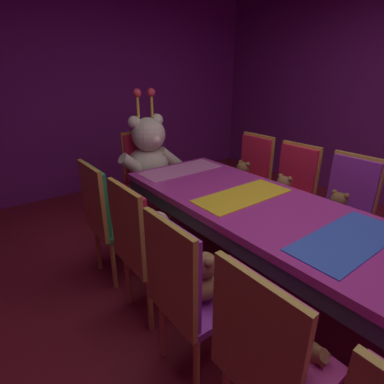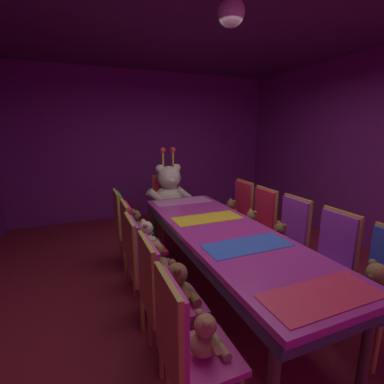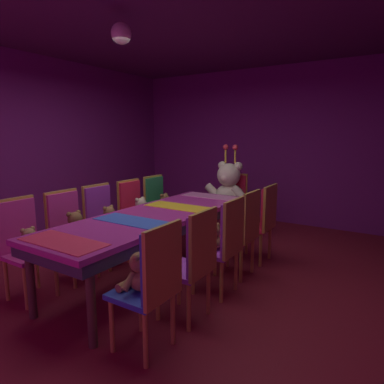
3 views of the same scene
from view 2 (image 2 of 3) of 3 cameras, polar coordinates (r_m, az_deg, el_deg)
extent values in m
plane|color=maroon|center=(3.12, 6.42, -20.64)|extent=(7.90, 7.90, 0.00)
cube|color=#721E72|center=(5.62, -9.30, 9.53)|extent=(5.20, 0.12, 2.80)
cube|color=#B22D8C|center=(2.79, 6.79, -8.30)|extent=(0.90, 2.81, 0.05)
cube|color=#33333F|center=(2.82, 6.75, -9.73)|extent=(0.88, 2.75, 0.10)
cylinder|color=#4C3826|center=(4.14, 2.75, -6.49)|extent=(0.07, 0.07, 0.69)
cylinder|color=#4C3826|center=(2.38, 32.46, -24.64)|extent=(0.07, 0.07, 0.69)
cylinder|color=#4C3826|center=(3.89, -7.60, -7.88)|extent=(0.07, 0.07, 0.69)
cylinder|color=#4C3826|center=(1.93, 16.44, -33.36)|extent=(0.07, 0.07, 0.69)
cube|color=#E52D4C|center=(1.94, 25.24, -18.78)|extent=(0.77, 0.32, 0.01)
cube|color=blue|center=(2.47, 11.38, -10.71)|extent=(0.77, 0.32, 0.01)
cube|color=yellow|center=(3.11, 3.23, -5.40)|extent=(0.77, 0.32, 0.01)
cube|color=pink|center=(3.81, -1.95, -1.91)|extent=(0.77, 0.32, 0.01)
cube|color=#CC338C|center=(1.85, 2.21, -30.93)|extent=(0.40, 0.40, 0.04)
cube|color=#CC338C|center=(1.62, -4.12, -25.70)|extent=(0.05, 0.38, 0.50)
cube|color=gold|center=(1.62, -4.93, -25.86)|extent=(0.03, 0.41, 0.55)
cylinder|color=gold|center=(2.17, 4.60, -31.42)|extent=(0.04, 0.04, 0.42)
cylinder|color=gold|center=(2.08, -4.90, -33.77)|extent=(0.04, 0.04, 0.42)
ellipsoid|color=#9E7247|center=(1.79, 2.24, -28.83)|extent=(0.16, 0.16, 0.13)
sphere|color=#9E7247|center=(1.72, 2.76, -25.80)|extent=(0.13, 0.13, 0.13)
sphere|color=tan|center=(1.74, 4.21, -25.66)|extent=(0.05, 0.05, 0.05)
sphere|color=#9E7247|center=(1.72, 1.56, -23.73)|extent=(0.05, 0.05, 0.05)
sphere|color=#9E7247|center=(1.65, 3.08, -25.57)|extent=(0.05, 0.05, 0.05)
cylinder|color=#9E7247|center=(1.85, 2.13, -26.72)|extent=(0.04, 0.11, 0.11)
cylinder|color=#9E7247|center=(1.74, 4.67, -29.81)|extent=(0.04, 0.11, 0.11)
cylinder|color=#9E7247|center=(1.88, 4.92, -28.13)|extent=(0.06, 0.12, 0.06)
cylinder|color=#9E7247|center=(1.83, 6.33, -29.70)|extent=(0.06, 0.12, 0.06)
cube|color=#CC338C|center=(2.23, -3.52, -22.15)|extent=(0.40, 0.40, 0.04)
cube|color=#CC338C|center=(2.05, -8.61, -16.88)|extent=(0.05, 0.38, 0.50)
cube|color=gold|center=(2.04, -9.23, -16.97)|extent=(0.03, 0.41, 0.55)
cylinder|color=gold|center=(2.53, -0.99, -23.72)|extent=(0.04, 0.04, 0.42)
cylinder|color=gold|center=(2.30, 2.32, -28.11)|extent=(0.04, 0.04, 0.42)
cylinder|color=gold|center=(2.46, -8.68, -25.18)|extent=(0.04, 0.04, 0.42)
cylinder|color=gold|center=(2.22, -6.38, -30.05)|extent=(0.04, 0.04, 0.42)
ellipsoid|color=brown|center=(2.17, -3.56, -19.83)|extent=(0.20, 0.20, 0.16)
sphere|color=brown|center=(2.10, -3.14, -16.46)|extent=(0.16, 0.16, 0.16)
sphere|color=#99663C|center=(2.12, -1.70, -16.48)|extent=(0.06, 0.06, 0.06)
sphere|color=brown|center=(2.12, -4.18, -14.39)|extent=(0.06, 0.06, 0.06)
sphere|color=brown|center=(2.02, -3.07, -15.85)|extent=(0.06, 0.06, 0.06)
cylinder|color=brown|center=(2.25, -3.39, -18.02)|extent=(0.06, 0.14, 0.13)
cylinder|color=brown|center=(2.10, -1.49, -20.62)|extent=(0.06, 0.14, 0.13)
cylinder|color=brown|center=(2.28, -0.73, -19.66)|extent=(0.07, 0.15, 0.07)
cylinder|color=brown|center=(2.20, 0.36, -21.03)|extent=(0.07, 0.15, 0.07)
cube|color=purple|center=(2.65, -7.71, -16.16)|extent=(0.40, 0.40, 0.04)
cube|color=purple|center=(2.49, -11.98, -11.31)|extent=(0.05, 0.38, 0.50)
cube|color=gold|center=(2.49, -12.48, -11.37)|extent=(0.03, 0.41, 0.55)
cylinder|color=gold|center=(2.93, -5.24, -18.16)|extent=(0.04, 0.04, 0.42)
cylinder|color=gold|center=(2.67, -3.04, -21.49)|extent=(0.04, 0.04, 0.42)
cylinder|color=gold|center=(2.87, -11.71, -19.14)|extent=(0.04, 0.04, 0.42)
cylinder|color=gold|center=(2.61, -10.25, -22.73)|extent=(0.04, 0.04, 0.42)
ellipsoid|color=olive|center=(2.60, -7.78, -14.28)|extent=(0.18, 0.18, 0.14)
sphere|color=olive|center=(2.55, -7.53, -11.70)|extent=(0.14, 0.14, 0.14)
sphere|color=#AE7747|center=(2.56, -6.47, -11.77)|extent=(0.05, 0.05, 0.05)
sphere|color=olive|center=(2.57, -8.21, -10.22)|extent=(0.05, 0.05, 0.05)
sphere|color=olive|center=(2.48, -7.59, -11.12)|extent=(0.05, 0.05, 0.05)
cylinder|color=olive|center=(2.68, -7.52, -13.09)|extent=(0.05, 0.12, 0.12)
cylinder|color=olive|center=(2.53, -6.45, -14.74)|extent=(0.05, 0.12, 0.12)
cylinder|color=olive|center=(2.69, -5.58, -14.39)|extent=(0.06, 0.13, 0.06)
cylinder|color=olive|center=(2.61, -4.96, -15.28)|extent=(0.06, 0.13, 0.06)
cube|color=red|center=(3.12, -9.60, -11.50)|extent=(0.40, 0.40, 0.04)
cube|color=red|center=(2.99, -13.18, -7.19)|extent=(0.05, 0.38, 0.50)
cube|color=gold|center=(2.99, -13.59, -7.24)|extent=(0.03, 0.41, 0.55)
cylinder|color=gold|center=(3.39, -7.37, -13.62)|extent=(0.04, 0.04, 0.42)
cylinder|color=gold|center=(3.12, -5.76, -16.11)|extent=(0.04, 0.04, 0.42)
cylinder|color=gold|center=(3.34, -12.85, -14.35)|extent=(0.04, 0.04, 0.42)
cylinder|color=gold|center=(3.06, -11.77, -16.98)|extent=(0.04, 0.04, 0.42)
ellipsoid|color=beige|center=(3.08, -9.67, -9.75)|extent=(0.19, 0.19, 0.15)
sphere|color=beige|center=(3.03, -9.46, -7.35)|extent=(0.15, 0.15, 0.15)
sphere|color=#FDDCAD|center=(3.05, -8.51, -7.44)|extent=(0.06, 0.06, 0.06)
sphere|color=beige|center=(3.06, -10.05, -6.04)|extent=(0.06, 0.06, 0.06)
sphere|color=beige|center=(2.96, -9.56, -6.72)|extent=(0.06, 0.06, 0.06)
cylinder|color=beige|center=(3.17, -9.38, -8.79)|extent=(0.05, 0.13, 0.12)
cylinder|color=beige|center=(3.00, -8.54, -10.05)|extent=(0.05, 0.13, 0.12)
cylinder|color=beige|center=(3.17, -7.65, -10.00)|extent=(0.06, 0.14, 0.06)
cylinder|color=beige|center=(3.08, -7.16, -10.68)|extent=(0.06, 0.14, 0.06)
cube|color=#268C4C|center=(3.61, -11.73, -8.12)|extent=(0.40, 0.40, 0.04)
cube|color=#268C4C|center=(3.50, -14.84, -4.30)|extent=(0.05, 0.38, 0.50)
cube|color=gold|center=(3.49, -15.19, -4.34)|extent=(0.03, 0.41, 0.55)
cylinder|color=gold|center=(3.87, -9.67, -10.23)|extent=(0.04, 0.04, 0.42)
cylinder|color=gold|center=(3.58, -8.49, -12.14)|extent=(0.04, 0.04, 0.42)
cylinder|color=gold|center=(3.82, -14.43, -10.78)|extent=(0.04, 0.04, 0.42)
cylinder|color=gold|center=(3.53, -13.66, -12.78)|extent=(0.04, 0.04, 0.42)
ellipsoid|color=brown|center=(3.58, -11.80, -6.69)|extent=(0.17, 0.17, 0.14)
sphere|color=brown|center=(3.54, -11.65, -4.78)|extent=(0.14, 0.14, 0.14)
sphere|color=#99663C|center=(3.55, -10.90, -4.86)|extent=(0.05, 0.05, 0.05)
sphere|color=brown|center=(3.57, -12.09, -3.77)|extent=(0.05, 0.05, 0.05)
sphere|color=brown|center=(3.47, -11.78, -4.23)|extent=(0.05, 0.05, 0.05)
cylinder|color=brown|center=(3.66, -11.52, -6.00)|extent=(0.05, 0.12, 0.11)
cylinder|color=brown|center=(3.50, -10.97, -6.87)|extent=(0.05, 0.12, 0.11)
cylinder|color=brown|center=(3.65, -10.17, -6.96)|extent=(0.06, 0.13, 0.06)
cylinder|color=brown|center=(3.57, -9.85, -7.43)|extent=(0.06, 0.13, 0.06)
cube|color=#2D47B2|center=(2.66, 33.48, -18.24)|extent=(0.40, 0.40, 0.04)
cylinder|color=gold|center=(2.96, 32.07, -19.91)|extent=(0.04, 0.04, 0.42)
cylinder|color=gold|center=(2.74, 27.83, -22.24)|extent=(0.04, 0.04, 0.42)
cylinder|color=gold|center=(2.60, 33.76, -25.15)|extent=(0.04, 0.04, 0.42)
ellipsoid|color=olive|center=(2.61, 33.77, -16.29)|extent=(0.19, 0.19, 0.15)
sphere|color=olive|center=(2.54, 33.95, -13.73)|extent=(0.15, 0.15, 0.15)
sphere|color=#AE7747|center=(2.50, 33.24, -14.28)|extent=(0.06, 0.06, 0.06)
sphere|color=olive|center=(2.56, 33.26, -12.07)|extent=(0.06, 0.06, 0.06)
cylinder|color=olive|center=(2.62, 31.59, -15.54)|extent=(0.05, 0.13, 0.12)
cylinder|color=olive|center=(2.52, 32.95, -18.57)|extent=(0.06, 0.14, 0.06)
cylinder|color=olive|center=(2.56, 31.07, -17.74)|extent=(0.06, 0.14, 0.06)
cube|color=purple|center=(2.94, 24.95, -14.21)|extent=(0.40, 0.40, 0.04)
cube|color=purple|center=(2.96, 27.85, -8.60)|extent=(0.05, 0.38, 0.50)
cube|color=gold|center=(2.98, 28.12, -8.52)|extent=(0.03, 0.41, 0.55)
cylinder|color=gold|center=(3.24, 24.42, -16.08)|extent=(0.04, 0.04, 0.42)
cylinder|color=gold|center=(3.07, 28.95, -18.33)|extent=(0.04, 0.04, 0.42)
cylinder|color=gold|center=(3.04, 20.06, -17.74)|extent=(0.04, 0.04, 0.42)
cylinder|color=gold|center=(2.85, 24.64, -20.36)|extent=(0.04, 0.04, 0.42)
cube|color=purple|center=(3.30, 17.70, -10.52)|extent=(0.40, 0.40, 0.04)
cube|color=purple|center=(3.32, 20.42, -5.61)|extent=(0.05, 0.38, 0.50)
cube|color=gold|center=(3.34, 20.69, -5.55)|extent=(0.03, 0.41, 0.55)
cylinder|color=gold|center=(3.60, 17.79, -12.51)|extent=(0.04, 0.04, 0.42)
cylinder|color=gold|center=(3.39, 21.35, -14.45)|extent=(0.04, 0.04, 0.42)
cylinder|color=gold|center=(3.42, 13.55, -13.66)|extent=(0.04, 0.04, 0.42)
cylinder|color=gold|center=(3.20, 17.02, -15.86)|extent=(0.04, 0.04, 0.42)
ellipsoid|color=brown|center=(3.27, 17.81, -9.06)|extent=(0.16, 0.16, 0.13)
sphere|color=brown|center=(3.22, 17.76, -7.18)|extent=(0.13, 0.13, 0.13)
sphere|color=#99663C|center=(3.20, 17.14, -7.48)|extent=(0.05, 0.05, 0.05)
sphere|color=brown|center=(3.18, 18.58, -6.58)|extent=(0.05, 0.05, 0.05)
sphere|color=brown|center=(3.25, 17.47, -6.09)|extent=(0.05, 0.05, 0.05)
cylinder|color=brown|center=(3.19, 18.30, -9.42)|extent=(0.04, 0.11, 0.11)
cylinder|color=brown|center=(3.30, 16.48, -8.50)|extent=(0.04, 0.11, 0.11)
cylinder|color=brown|center=(3.19, 16.79, -10.37)|extent=(0.06, 0.12, 0.06)
cylinder|color=brown|center=(3.25, 15.84, -9.86)|extent=(0.06, 0.12, 0.06)
cube|color=red|center=(3.66, 12.22, -7.84)|extent=(0.40, 0.40, 0.04)
cube|color=red|center=(3.68, 14.74, -3.45)|extent=(0.05, 0.38, 0.50)
cube|color=gold|center=(3.69, 15.01, -3.40)|extent=(0.03, 0.41, 0.55)
cylinder|color=gold|center=(3.95, 12.67, -9.86)|extent=(0.04, 0.04, 0.42)
cylinder|color=gold|center=(3.72, 15.54, -11.53)|extent=(0.04, 0.04, 0.42)
cylinder|color=gold|center=(3.79, 8.63, -10.71)|extent=(0.04, 0.04, 0.42)
cylinder|color=gold|center=(3.54, 11.35, -12.56)|extent=(0.04, 0.04, 0.42)
ellipsoid|color=olive|center=(3.63, 12.29, -6.49)|extent=(0.16, 0.16, 0.13)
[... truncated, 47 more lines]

